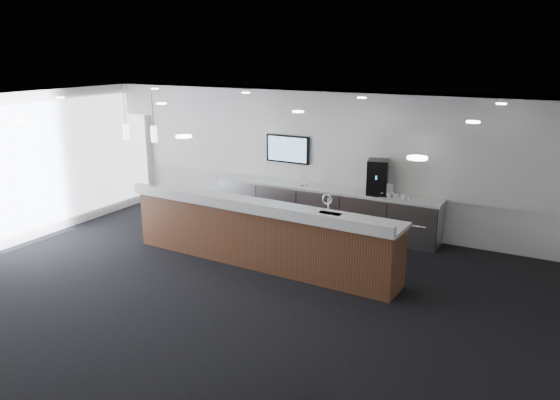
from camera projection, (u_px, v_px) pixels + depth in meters
The scene contains 21 objects.
ground at pixel (230, 293), 8.80m from camera, with size 10.00×10.00×0.00m, color black.
ceiling at pixel (225, 105), 8.00m from camera, with size 10.00×8.00×0.02m, color black.
back_wall at pixel (331, 159), 11.79m from camera, with size 10.00×0.02×3.00m, color white.
left_wall at pixel (15, 170), 10.69m from camera, with size 0.02×8.00×3.00m, color white.
soffit_bulkhead at pixel (323, 107), 11.10m from camera, with size 10.00×0.90×0.70m, color white.
alcove_panel at pixel (330, 155), 11.73m from camera, with size 9.80×0.06×1.40m, color white.
window_blinds_wall at pixel (16, 171), 10.67m from camera, with size 0.04×7.36×2.55m, color silver.
back_credenza at pixel (323, 209), 11.75m from camera, with size 5.06×0.66×0.95m.
wall_tv at pixel (288, 149), 12.12m from camera, with size 1.05×0.08×0.62m.
pendant_left at pixel (142, 137), 9.98m from camera, with size 0.12×0.12×0.30m, color #FFE9C6.
pendant_right at pixel (113, 134), 10.30m from camera, with size 0.12×0.12×0.30m, color #FFE9C6.
ceiling_can_lights at pixel (225, 107), 8.00m from camera, with size 7.00×5.00×0.02m, color white, non-canonical shape.
service_counter at pixel (261, 233), 9.86m from camera, with size 5.32×1.11×1.49m.
coffee_machine at pixel (378, 177), 11.00m from camera, with size 0.50×0.58×0.71m.
info_sign_left at pixel (304, 181), 11.73m from camera, with size 0.16×0.02×0.22m, color silver.
info_sign_right at pixel (388, 190), 10.84m from camera, with size 0.20×0.02×0.27m, color silver.
cup_0 at pixel (410, 198), 10.63m from camera, with size 0.10×0.10×0.09m, color white.
cup_1 at pixel (403, 197), 10.69m from camera, with size 0.10×0.10×0.09m, color white.
cup_2 at pixel (396, 196), 10.76m from camera, with size 0.10×0.10×0.09m, color white.
cup_3 at pixel (389, 195), 10.82m from camera, with size 0.10×0.10×0.09m, color white.
cup_4 at pixel (382, 194), 10.89m from camera, with size 0.10×0.10×0.09m, color white.
Camera 1 is at (4.56, -6.72, 3.79)m, focal length 35.00 mm.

